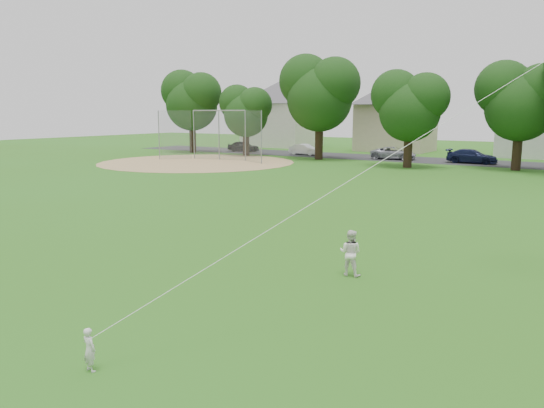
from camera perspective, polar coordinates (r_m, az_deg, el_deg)
The scene contains 7 objects.
ground at distance 12.27m, azimuth -3.91°, elevation -12.16°, with size 160.00×160.00×0.00m, color #2F6316.
street at distance 51.67m, azimuth 25.82°, elevation 3.78°, with size 90.00×7.00×0.01m, color #2D2D30.
dirt_infield at distance 49.76m, azimuth -8.05°, elevation 4.47°, with size 18.00×18.00×0.02m, color #9E7F51.
toddler at distance 10.34m, azimuth -19.05°, elevation -14.57°, with size 0.30×0.20×0.82m, color silver.
older_boy at distance 15.23m, azimuth 8.43°, elevation -5.21°, with size 0.64×0.50×1.33m, color white.
kite at distance 11.85m, azimuth 10.57°, elevation 3.87°, with size 3.53×5.82×13.38m.
baseball_backstop at distance 51.58m, azimuth -6.01°, elevation 7.34°, with size 10.71×3.47×4.76m.
Camera 1 is at (6.97, -8.99, 4.59)m, focal length 35.00 mm.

